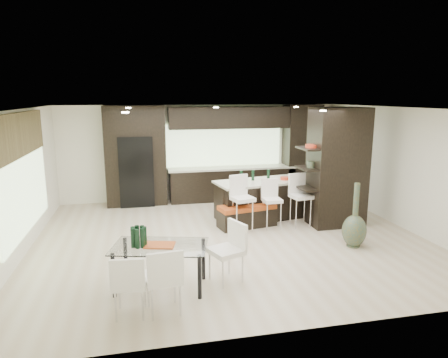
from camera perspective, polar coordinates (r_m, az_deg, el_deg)
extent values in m
plane|color=#C4B296|center=(8.54, 0.85, -8.39)|extent=(8.00, 8.00, 0.00)
cube|color=white|center=(11.56, -3.02, 3.85)|extent=(8.00, 0.02, 2.70)
cube|color=white|center=(8.27, -27.26, -0.67)|extent=(0.02, 7.00, 2.70)
cube|color=white|center=(9.86, 24.18, 1.44)|extent=(0.02, 7.00, 2.70)
cube|color=white|center=(8.02, 0.91, 10.04)|extent=(8.00, 7.00, 0.02)
cube|color=#B2D199|center=(8.44, -26.65, -0.37)|extent=(0.04, 3.20, 1.90)
cube|color=#B2D199|center=(11.60, -0.07, 4.89)|extent=(3.40, 0.04, 1.20)
cube|color=brown|center=(8.31, -27.03, 5.71)|extent=(0.08, 3.00, 0.80)
cube|color=white|center=(8.26, 0.52, 9.95)|extent=(4.00, 3.00, 0.02)
cube|color=black|center=(11.33, -0.26, 3.70)|extent=(6.80, 0.68, 2.70)
cube|color=black|center=(11.11, -12.41, 1.17)|extent=(0.90, 0.68, 1.90)
cube|color=black|center=(9.45, 15.88, 1.62)|extent=(1.20, 0.80, 2.70)
cube|color=black|center=(9.79, 5.37, -2.93)|extent=(2.37, 1.34, 0.93)
cube|color=white|center=(8.86, 2.68, -4.26)|extent=(0.54, 0.54, 1.00)
cube|color=white|center=(9.09, 6.84, -4.25)|extent=(0.40, 0.40, 0.90)
cube|color=white|center=(9.30, 10.89, -3.75)|extent=(0.49, 0.49, 0.97)
cube|color=black|center=(9.19, 3.30, -5.26)|extent=(1.39, 0.76, 0.51)
cube|color=white|center=(6.41, -9.04, -12.30)|extent=(1.59, 1.14, 0.69)
cube|color=white|center=(5.71, -8.65, -14.32)|extent=(0.53, 0.53, 0.89)
cube|color=white|center=(5.74, -13.27, -14.74)|extent=(0.49, 0.49, 0.83)
cube|color=white|center=(6.49, 0.30, -10.83)|extent=(0.63, 0.63, 0.90)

